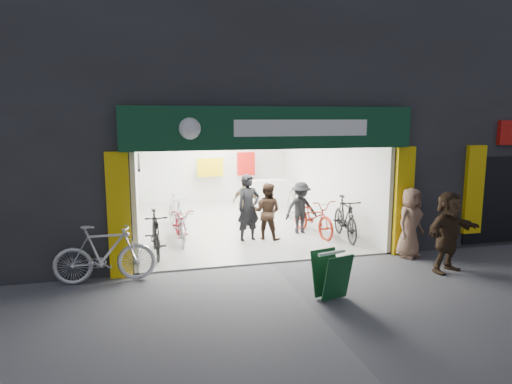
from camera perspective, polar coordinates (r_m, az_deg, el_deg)
name	(u,v)px	position (r m, az deg, el deg)	size (l,w,h in m)	color
ground	(272,264)	(10.44, 1.95, -8.96)	(60.00, 60.00, 0.00)	#56565B
building	(256,84)	(15.00, -0.06, 13.29)	(17.00, 10.27, 8.00)	#232326
bike_left_front	(181,226)	(12.15, -9.30, -4.25)	(0.60, 1.71, 0.90)	#ABACB0
bike_left_midfront	(156,234)	(11.12, -12.44, -5.12)	(0.51, 1.80, 1.08)	black
bike_left_midback	(180,224)	(12.44, -9.43, -3.94)	(0.59, 1.71, 0.90)	maroon
bike_left_back	(176,212)	(13.76, -9.95, -2.43)	(0.48, 1.69, 1.01)	#A2A2A6
bike_right_front	(345,218)	(12.50, 11.08, -3.26)	(0.55, 1.96, 1.18)	black
bike_right_mid	(313,217)	(12.82, 7.17, -3.11)	(0.70, 2.02, 1.06)	#9A1C0E
bike_right_back	(294,205)	(14.17, 4.82, -1.61)	(0.56, 1.99, 1.19)	silver
parked_bike	(105,254)	(9.61, -18.38, -7.33)	(0.56, 1.98, 1.19)	silver
customer_a	(249,208)	(12.02, -0.94, -2.05)	(0.66, 0.43, 1.81)	black
customer_b	(267,212)	(12.21, 1.40, -2.48)	(0.76, 0.59, 1.55)	#332117
customer_c	(301,209)	(12.82, 5.64, -2.09)	(0.97, 0.56, 1.50)	black
customer_d	(246,203)	(13.66, -1.26, -1.33)	(0.88, 0.37, 1.50)	olive
pedestrian_near	(410,223)	(11.32, 18.70, -3.66)	(0.81, 0.53, 1.66)	#89664F
pedestrian_far	(448,232)	(10.52, 22.89, -4.61)	(1.62, 0.52, 1.75)	#3A291A
sandwich_board	(331,274)	(8.49, 9.38, -10.05)	(0.68, 0.69, 0.86)	#10431F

